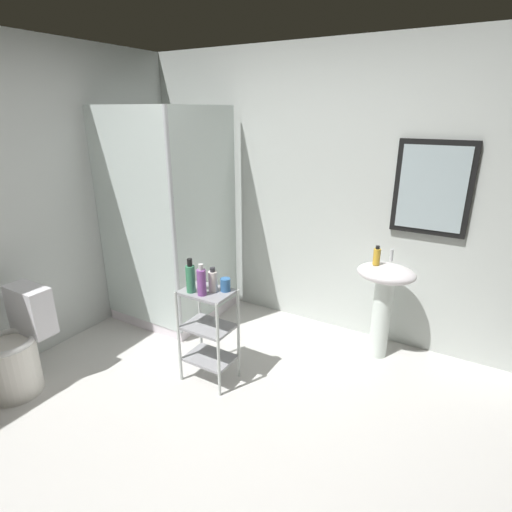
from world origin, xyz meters
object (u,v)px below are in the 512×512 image
conditioner_bottle_purple (202,282)px  rinse_cup (225,285)px  pedestal_sink (384,292)px  toilet (16,351)px  storage_cart (208,328)px  hand_soap_bottle (377,256)px  body_wash_bottle_green (191,278)px  lotion_bottle_white (213,281)px  shower_stall (174,274)px

conditioner_bottle_purple → rinse_cup: conditioner_bottle_purple is taller
pedestal_sink → toilet: size_ratio=1.07×
storage_cart → conditioner_bottle_purple: 0.41m
hand_soap_bottle → toilet: bearing=-139.9°
toilet → rinse_cup: 1.59m
pedestal_sink → hand_soap_bottle: bearing=-163.7°
toilet → hand_soap_bottle: (2.08, 1.75, 0.56)m
storage_cart → rinse_cup: size_ratio=7.77×
conditioner_bottle_purple → body_wash_bottle_green: (-0.10, 0.00, 0.01)m
hand_soap_bottle → lotion_bottle_white: hand_soap_bottle is taller
lotion_bottle_white → body_wash_bottle_green: bearing=-145.5°
shower_stall → conditioner_bottle_purple: bearing=-38.1°
pedestal_sink → hand_soap_bottle: (-0.08, -0.02, 0.30)m
pedestal_sink → body_wash_bottle_green: bearing=-136.8°
body_wash_bottle_green → rinse_cup: (0.20, 0.14, -0.06)m
shower_stall → hand_soap_bottle: (1.83, 0.32, 0.42)m
conditioner_bottle_purple → lotion_bottle_white: conditioner_bottle_purple is taller
pedestal_sink → shower_stall: bearing=-169.7°
body_wash_bottle_green → lotion_bottle_white: bearing=34.5°
storage_cart → hand_soap_bottle: hand_soap_bottle is taller
storage_cart → lotion_bottle_white: size_ratio=4.07×
body_wash_bottle_green → shower_stall: bearing=138.7°
shower_stall → rinse_cup: size_ratio=20.99×
storage_cart → pedestal_sink: bearing=43.6°
lotion_bottle_white → conditioner_bottle_purple: bearing=-109.6°
storage_cart → shower_stall: bearing=144.3°
hand_soap_bottle → lotion_bottle_white: size_ratio=0.86×
shower_stall → lotion_bottle_white: bearing=-33.5°
toilet → hand_soap_bottle: bearing=40.1°
shower_stall → rinse_cup: shower_stall is taller
shower_stall → rinse_cup: bearing=-29.4°
lotion_bottle_white → hand_soap_bottle: bearing=45.9°
toilet → shower_stall: bearing=79.9°
lotion_bottle_white → rinse_cup: lotion_bottle_white is taller
pedestal_sink → storage_cart: size_ratio=1.09×
hand_soap_bottle → pedestal_sink: bearing=16.3°
conditioner_bottle_purple → body_wash_bottle_green: body_wash_bottle_green is taller
conditioner_bottle_purple → body_wash_bottle_green: 0.10m
shower_stall → lotion_bottle_white: shower_stall is taller
hand_soap_bottle → lotion_bottle_white: 1.30m
toilet → storage_cart: (1.14, 0.80, 0.12)m
storage_cart → lotion_bottle_white: lotion_bottle_white is taller
storage_cart → lotion_bottle_white: (0.04, 0.02, 0.38)m
pedestal_sink → body_wash_bottle_green: size_ratio=3.22×
shower_stall → body_wash_bottle_green: bearing=-41.3°
conditioner_bottle_purple → body_wash_bottle_green: size_ratio=0.91×
pedestal_sink → hand_soap_bottle: hand_soap_bottle is taller
conditioner_bottle_purple → hand_soap_bottle: bearing=47.5°
toilet → rinse_cup: (1.25, 0.87, 0.47)m
hand_soap_bottle → rinse_cup: hand_soap_bottle is taller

